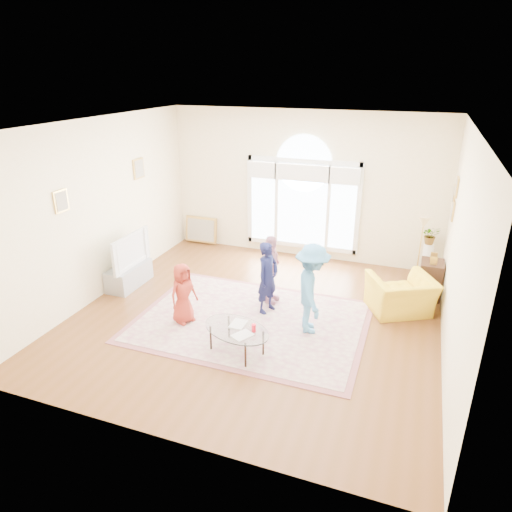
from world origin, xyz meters
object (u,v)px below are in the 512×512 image
(tv_console, at_px, (129,275))
(television, at_px, (126,250))
(area_rug, at_px, (251,321))
(coffee_table, at_px, (237,330))
(armchair, at_px, (401,295))

(tv_console, distance_m, television, 0.54)
(area_rug, height_order, tv_console, tv_console)
(tv_console, distance_m, coffee_table, 3.20)
(television, bearing_deg, armchair, 8.00)
(coffee_table, xyz_separation_m, armchair, (2.19, 2.13, -0.07))
(television, bearing_deg, tv_console, 180.00)
(area_rug, relative_size, tv_console, 3.60)
(area_rug, relative_size, coffee_table, 2.85)
(coffee_table, bearing_deg, area_rug, 117.75)
(television, relative_size, armchair, 1.11)
(coffee_table, relative_size, armchair, 1.24)
(area_rug, distance_m, television, 2.87)
(tv_console, xyz_separation_m, armchair, (5.05, 0.71, 0.12))
(tv_console, relative_size, armchair, 0.98)
(area_rug, relative_size, television, 3.16)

